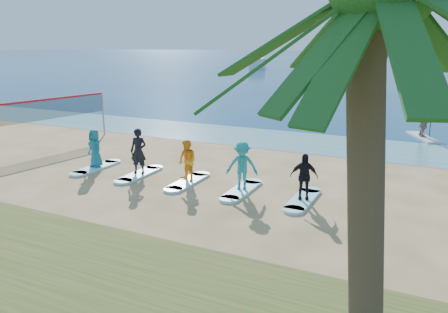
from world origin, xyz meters
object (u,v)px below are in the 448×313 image
at_px(paddleboarder, 424,121).
at_px(surfboard_4, 303,200).
at_px(student_0, 95,148).
at_px(surfboard_3, 242,190).
at_px(student_2, 187,161).
at_px(paddleboard, 422,137).
at_px(surfboard_1, 140,174).
at_px(boat_offshore_a, 257,69).
at_px(volleyball_net, 30,112).
at_px(student_3, 242,166).
at_px(student_4, 304,176).
at_px(student_1, 138,151).
at_px(surfboard_0, 96,168).
at_px(surfboard_2, 188,182).

distance_m(paddleboarder, surfboard_4, 13.30).
bearing_deg(student_0, surfboard_3, 17.74).
height_order(student_0, student_2, student_0).
xyz_separation_m(paddleboard, surfboard_1, (-10.01, -12.87, -0.01)).
relative_size(paddleboard, student_0, 1.87).
bearing_deg(boat_offshore_a, paddleboard, -75.38).
distance_m(volleyball_net, student_3, 12.18).
bearing_deg(volleyball_net, paddleboard, 33.31).
xyz_separation_m(boat_offshore_a, student_3, (29.00, -74.18, 0.97)).
xyz_separation_m(student_0, surfboard_1, (2.27, -0.00, -0.85)).
relative_size(volleyball_net, student_4, 5.72).
distance_m(surfboard_4, student_4, 0.83).
distance_m(student_2, surfboard_4, 4.61).
bearing_deg(student_4, paddleboard, 59.75).
relative_size(boat_offshore_a, student_1, 4.29).
xyz_separation_m(student_2, surfboard_4, (4.53, -0.00, -0.84)).
distance_m(surfboard_3, student_3, 0.92).
bearing_deg(student_1, student_2, -11.31).
distance_m(surfboard_0, student_0, 0.85).
height_order(paddleboarder, student_3, paddleboarder).
bearing_deg(surfboard_4, surfboard_3, 180.00).
bearing_deg(volleyball_net, surfboard_0, -14.29).
distance_m(paddleboarder, student_4, 13.27).
relative_size(volleyball_net, student_2, 5.66).
distance_m(student_2, surfboard_3, 2.42).
distance_m(boat_offshore_a, student_4, 80.51).
bearing_deg(student_3, student_0, 161.88).
relative_size(paddleboarder, student_3, 1.02).
bearing_deg(student_4, student_1, 163.78).
bearing_deg(surfboard_0, surfboard_1, 0.00).
bearing_deg(volleyball_net, student_1, -10.10).
distance_m(boat_offshore_a, surfboard_0, 77.44).
bearing_deg(surfboard_1, student_3, 0.00).
height_order(surfboard_0, student_0, student_0).
distance_m(boat_offshore_a, surfboard_4, 80.50).
distance_m(student_0, student_1, 2.27).
xyz_separation_m(volleyball_net, surfboard_0, (5.27, -1.34, -1.86)).
bearing_deg(student_1, volleyball_net, 158.59).
distance_m(surfboard_1, surfboard_2, 2.27).
height_order(student_0, student_3, student_3).
bearing_deg(surfboard_4, volleyball_net, 174.65).
bearing_deg(surfboard_1, student_2, 0.00).
bearing_deg(paddleboard, surfboard_3, -137.87).
height_order(student_1, surfboard_3, student_1).
distance_m(paddleboarder, boat_offshore_a, 70.35).
distance_m(volleyball_net, paddleboarder, 21.01).
distance_m(surfboard_2, student_3, 2.45).
bearing_deg(student_0, student_3, 17.74).
xyz_separation_m(surfboard_0, surfboard_3, (6.80, 0.00, 0.00)).
bearing_deg(student_3, paddleboarder, 48.80).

